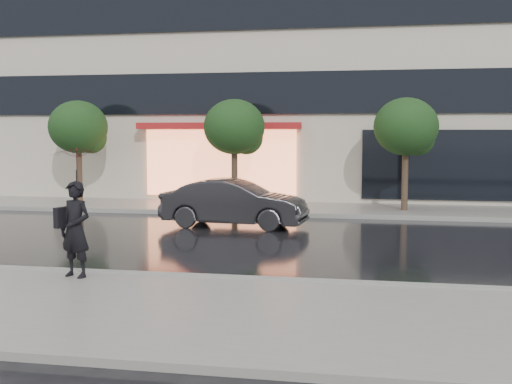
# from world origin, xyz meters

# --- Properties ---
(ground) EXTENTS (120.00, 120.00, 0.00)m
(ground) POSITION_xyz_m (0.00, 0.00, 0.00)
(ground) COLOR black
(ground) RESTS_ON ground
(sidewalk_near) EXTENTS (60.00, 4.50, 0.12)m
(sidewalk_near) POSITION_xyz_m (0.00, -3.25, 0.06)
(sidewalk_near) COLOR slate
(sidewalk_near) RESTS_ON ground
(sidewalk_far) EXTENTS (60.00, 3.50, 0.12)m
(sidewalk_far) POSITION_xyz_m (0.00, 10.25, 0.06)
(sidewalk_far) COLOR slate
(sidewalk_far) RESTS_ON ground
(curb_near) EXTENTS (60.00, 0.25, 0.14)m
(curb_near) POSITION_xyz_m (0.00, -1.00, 0.07)
(curb_near) COLOR gray
(curb_near) RESTS_ON ground
(curb_far) EXTENTS (60.00, 0.25, 0.14)m
(curb_far) POSITION_xyz_m (0.00, 8.50, 0.07)
(curb_far) COLOR gray
(curb_far) RESTS_ON ground
(tree_far_west) EXTENTS (2.20, 2.20, 3.99)m
(tree_far_west) POSITION_xyz_m (-8.94, 10.03, 2.92)
(tree_far_west) COLOR #33261C
(tree_far_west) RESTS_ON ground
(tree_mid_west) EXTENTS (2.20, 2.20, 3.99)m
(tree_mid_west) POSITION_xyz_m (-2.94, 10.03, 2.92)
(tree_mid_west) COLOR #33261C
(tree_mid_west) RESTS_ON ground
(tree_mid_east) EXTENTS (2.20, 2.20, 3.99)m
(tree_mid_east) POSITION_xyz_m (3.06, 10.03, 2.92)
(tree_mid_east) COLOR #33261C
(tree_mid_east) RESTS_ON ground
(parked_car) EXTENTS (4.40, 1.82, 1.42)m
(parked_car) POSITION_xyz_m (-2.12, 6.00, 0.71)
(parked_car) COLOR black
(parked_car) RESTS_ON ground
(pedestrian_with_umbrella) EXTENTS (1.11, 1.12, 2.44)m
(pedestrian_with_umbrella) POSITION_xyz_m (-3.48, -1.51, 1.65)
(pedestrian_with_umbrella) COLOR black
(pedestrian_with_umbrella) RESTS_ON sidewalk_near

